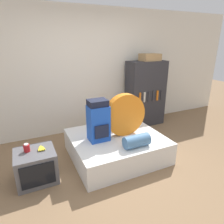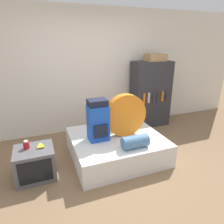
{
  "view_description": "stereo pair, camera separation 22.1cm",
  "coord_description": "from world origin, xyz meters",
  "px_view_note": "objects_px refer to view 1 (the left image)",
  "views": [
    {
      "loc": [
        -1.27,
        -2.18,
        1.93
      ],
      "look_at": [
        0.03,
        0.59,
        0.84
      ],
      "focal_mm": 32.0,
      "sensor_mm": 36.0,
      "label": 1
    },
    {
      "loc": [
        -1.07,
        -2.27,
        1.93
      ],
      "look_at": [
        0.03,
        0.59,
        0.84
      ],
      "focal_mm": 32.0,
      "sensor_mm": 36.0,
      "label": 2
    }
  ],
  "objects_px": {
    "television": "(36,166)",
    "cardboard_box": "(150,57)",
    "tent_bag": "(125,115)",
    "sleeping_roll": "(137,141)",
    "bookshelf": "(145,94)",
    "backpack": "(98,121)",
    "canister": "(27,148)"
  },
  "relations": [
    {
      "from": "television",
      "to": "cardboard_box",
      "type": "distance_m",
      "value": 3.19
    },
    {
      "from": "tent_bag",
      "to": "cardboard_box",
      "type": "xyz_separation_m",
      "value": [
        1.17,
        1.01,
        0.84
      ]
    },
    {
      "from": "sleeping_roll",
      "to": "bookshelf",
      "type": "height_order",
      "value": "bookshelf"
    },
    {
      "from": "sleeping_roll",
      "to": "bookshelf",
      "type": "xyz_separation_m",
      "value": [
        1.16,
        1.5,
        0.27
      ]
    },
    {
      "from": "backpack",
      "to": "canister",
      "type": "distance_m",
      "value": 1.12
    },
    {
      "from": "tent_bag",
      "to": "canister",
      "type": "distance_m",
      "value": 1.6
    },
    {
      "from": "tent_bag",
      "to": "television",
      "type": "height_order",
      "value": "tent_bag"
    },
    {
      "from": "television",
      "to": "sleeping_roll",
      "type": "bearing_deg",
      "value": -14.12
    },
    {
      "from": "backpack",
      "to": "canister",
      "type": "height_order",
      "value": "backpack"
    },
    {
      "from": "cardboard_box",
      "to": "backpack",
      "type": "bearing_deg",
      "value": -148.54
    },
    {
      "from": "sleeping_roll",
      "to": "television",
      "type": "height_order",
      "value": "sleeping_roll"
    },
    {
      "from": "television",
      "to": "bookshelf",
      "type": "height_order",
      "value": "bookshelf"
    },
    {
      "from": "sleeping_roll",
      "to": "television",
      "type": "relative_size",
      "value": 0.74
    },
    {
      "from": "tent_bag",
      "to": "sleeping_roll",
      "type": "bearing_deg",
      "value": -95.02
    },
    {
      "from": "canister",
      "to": "cardboard_box",
      "type": "relative_size",
      "value": 0.29
    },
    {
      "from": "tent_bag",
      "to": "cardboard_box",
      "type": "distance_m",
      "value": 1.76
    },
    {
      "from": "backpack",
      "to": "bookshelf",
      "type": "bearing_deg",
      "value": 32.88
    },
    {
      "from": "canister",
      "to": "tent_bag",
      "type": "bearing_deg",
      "value": 1.49
    },
    {
      "from": "tent_bag",
      "to": "canister",
      "type": "height_order",
      "value": "tent_bag"
    },
    {
      "from": "bookshelf",
      "to": "sleeping_roll",
      "type": "bearing_deg",
      "value": -127.73
    },
    {
      "from": "television",
      "to": "cardboard_box",
      "type": "xyz_separation_m",
      "value": [
        2.66,
        1.11,
        1.35
      ]
    },
    {
      "from": "sleeping_roll",
      "to": "canister",
      "type": "relative_size",
      "value": 3.42
    },
    {
      "from": "tent_bag",
      "to": "canister",
      "type": "xyz_separation_m",
      "value": [
        -1.58,
        -0.04,
        -0.23
      ]
    },
    {
      "from": "bookshelf",
      "to": "cardboard_box",
      "type": "distance_m",
      "value": 0.83
    },
    {
      "from": "bookshelf",
      "to": "backpack",
      "type": "bearing_deg",
      "value": -147.12
    },
    {
      "from": "bookshelf",
      "to": "tent_bag",
      "type": "bearing_deg",
      "value": -137.24
    },
    {
      "from": "cardboard_box",
      "to": "sleeping_roll",
      "type": "bearing_deg",
      "value": -129.38
    },
    {
      "from": "tent_bag",
      "to": "cardboard_box",
      "type": "relative_size",
      "value": 1.75
    },
    {
      "from": "tent_bag",
      "to": "television",
      "type": "distance_m",
      "value": 1.58
    },
    {
      "from": "canister",
      "to": "cardboard_box",
      "type": "bearing_deg",
      "value": 20.93
    },
    {
      "from": "cardboard_box",
      "to": "tent_bag",
      "type": "bearing_deg",
      "value": -139.18
    },
    {
      "from": "sleeping_roll",
      "to": "cardboard_box",
      "type": "bearing_deg",
      "value": 50.62
    }
  ]
}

